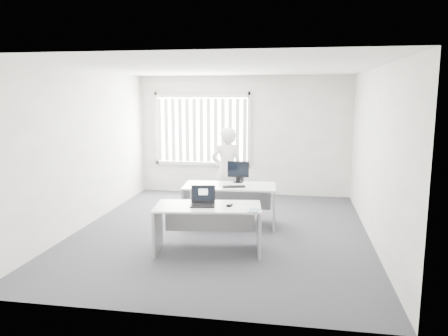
% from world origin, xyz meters
% --- Properties ---
extents(ground, '(6.00, 6.00, 0.00)m').
position_xyz_m(ground, '(0.00, 0.00, 0.00)').
color(ground, '#4B4B52').
rests_on(ground, ground).
extents(wall_back, '(5.00, 0.02, 2.80)m').
position_xyz_m(wall_back, '(0.00, 3.00, 1.40)').
color(wall_back, white).
rests_on(wall_back, ground).
extents(wall_front, '(5.00, 0.02, 2.80)m').
position_xyz_m(wall_front, '(0.00, -3.00, 1.40)').
color(wall_front, white).
rests_on(wall_front, ground).
extents(wall_left, '(0.02, 6.00, 2.80)m').
position_xyz_m(wall_left, '(-2.50, 0.00, 1.40)').
color(wall_left, white).
rests_on(wall_left, ground).
extents(wall_right, '(0.02, 6.00, 2.80)m').
position_xyz_m(wall_right, '(2.50, 0.00, 1.40)').
color(wall_right, white).
rests_on(wall_right, ground).
extents(ceiling, '(5.00, 6.00, 0.02)m').
position_xyz_m(ceiling, '(0.00, 0.00, 2.80)').
color(ceiling, silver).
rests_on(ceiling, wall_back).
extents(window, '(2.32, 0.06, 1.76)m').
position_xyz_m(window, '(-1.00, 2.96, 1.55)').
color(window, beige).
rests_on(window, wall_back).
extents(blinds, '(2.20, 0.10, 1.50)m').
position_xyz_m(blinds, '(-1.00, 2.90, 1.52)').
color(blinds, white).
rests_on(blinds, wall_back).
extents(desk_near, '(1.66, 0.94, 0.72)m').
position_xyz_m(desk_near, '(-0.03, -1.01, 0.52)').
color(desk_near, white).
rests_on(desk_near, ground).
extents(desk_far, '(1.69, 0.88, 0.75)m').
position_xyz_m(desk_far, '(0.08, 0.36, 0.54)').
color(desk_far, white).
rests_on(desk_far, ground).
extents(office_chair, '(0.67, 0.67, 1.00)m').
position_xyz_m(office_chair, '(-0.04, 1.35, 0.31)').
color(office_chair, black).
rests_on(office_chair, ground).
extents(person, '(0.73, 0.59, 1.74)m').
position_xyz_m(person, '(-0.11, 1.22, 0.87)').
color(person, silver).
rests_on(person, ground).
extents(laptop, '(0.41, 0.38, 0.28)m').
position_xyz_m(laptop, '(-0.10, -1.05, 0.86)').
color(laptop, black).
rests_on(laptop, desk_near).
extents(paper_sheet, '(0.39, 0.34, 0.00)m').
position_xyz_m(paper_sheet, '(0.37, -1.07, 0.72)').
color(paper_sheet, white).
rests_on(paper_sheet, desk_near).
extents(mouse, '(0.08, 0.12, 0.05)m').
position_xyz_m(mouse, '(0.29, -1.00, 0.75)').
color(mouse, '#A7A7A9').
rests_on(mouse, paper_sheet).
extents(booklet, '(0.17, 0.22, 0.01)m').
position_xyz_m(booklet, '(0.68, -1.19, 0.73)').
color(booklet, silver).
rests_on(booklet, desk_near).
extents(keyboard, '(0.42, 0.22, 0.02)m').
position_xyz_m(keyboard, '(0.18, 0.22, 0.76)').
color(keyboard, black).
rests_on(keyboard, desk_far).
extents(monitor, '(0.40, 0.13, 0.40)m').
position_xyz_m(monitor, '(0.20, 0.63, 0.95)').
color(monitor, black).
rests_on(monitor, desk_far).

